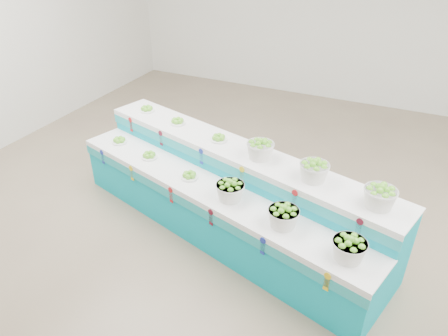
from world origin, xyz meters
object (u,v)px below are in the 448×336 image
(display_stand, at_px, (224,193))
(basket_lower_left, at_px, (230,190))
(basket_upper_right, at_px, (380,196))
(plate_upper_mid, at_px, (177,121))

(display_stand, distance_m, basket_lower_left, 0.53)
(basket_lower_left, bearing_deg, display_stand, 124.48)
(display_stand, relative_size, basket_upper_right, 13.33)
(basket_lower_left, relative_size, plate_upper_mid, 1.53)
(basket_lower_left, relative_size, basket_upper_right, 1.00)
(basket_upper_right, bearing_deg, display_stand, 172.29)
(basket_upper_right, bearing_deg, plate_upper_mid, 163.73)
(basket_upper_right, bearing_deg, basket_lower_left, -176.02)
(plate_upper_mid, bearing_deg, basket_upper_right, -16.27)
(basket_lower_left, distance_m, plate_upper_mid, 1.49)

